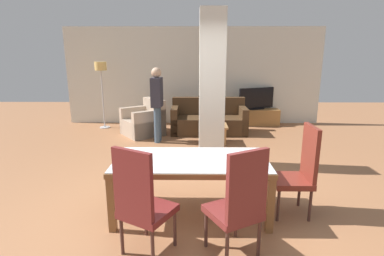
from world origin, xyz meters
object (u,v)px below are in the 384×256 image
at_px(tv_stand, 255,117).
at_px(dining_table, 191,169).
at_px(dining_chair_near_left, 141,201).
at_px(coffee_table, 214,134).
at_px(standing_person, 157,100).
at_px(sofa, 209,121).
at_px(dining_chair_near_right, 239,202).
at_px(bottle, 211,121).
at_px(dining_chair_head_right, 299,169).
at_px(tv_screen, 256,99).
at_px(armchair, 144,123).
at_px(floor_lamp, 101,73).

bearing_deg(tv_stand, dining_table, -109.86).
relative_size(dining_chair_near_left, coffee_table, 1.91).
bearing_deg(standing_person, sofa, 129.31).
relative_size(tv_stand, standing_person, 0.77).
bearing_deg(dining_chair_near_left, dining_chair_near_right, 28.25).
height_order(coffee_table, bottle, bottle).
relative_size(dining_chair_head_right, standing_person, 0.68).
relative_size(bottle, standing_person, 0.16).
distance_m(dining_chair_head_right, dining_chair_near_right, 1.21).
height_order(sofa, coffee_table, sofa).
height_order(dining_table, bottle, dining_table).
bearing_deg(dining_chair_near_left, tv_screen, 97.84).
bearing_deg(dining_chair_near_right, armchair, 81.22).
bearing_deg(coffee_table, standing_person, 175.99).
bearing_deg(bottle, sofa, 90.39).
bearing_deg(coffee_table, dining_chair_head_right, -74.52).
relative_size(dining_table, bottle, 6.99).
height_order(dining_table, coffee_table, dining_table).
relative_size(armchair, bottle, 4.48).
xyz_separation_m(bottle, floor_lamp, (-2.83, 1.44, 0.96)).
bearing_deg(sofa, armchair, 8.36).
distance_m(dining_table, dining_chair_near_left, 0.96).
xyz_separation_m(dining_table, bottle, (0.40, 3.07, -0.07)).
xyz_separation_m(coffee_table, floor_lamp, (-2.90, 1.41, 1.27)).
bearing_deg(armchair, tv_screen, -106.56).
distance_m(dining_chair_near_left, armchair, 4.70).
relative_size(dining_chair_near_right, standing_person, 0.68).
relative_size(tv_stand, floor_lamp, 0.73).
relative_size(coffee_table, standing_person, 0.35).
relative_size(dining_chair_head_right, bottle, 4.25).
bearing_deg(dining_chair_head_right, dining_chair_near_left, 115.01).
relative_size(dining_chair_head_right, sofa, 0.60).
bearing_deg(floor_lamp, dining_chair_near_right, -61.59).
relative_size(dining_chair_near_left, standing_person, 0.68).
distance_m(dining_chair_near_right, armchair, 4.95).
xyz_separation_m(coffee_table, standing_person, (-1.28, 0.09, 0.76)).
height_order(dining_chair_near_left, tv_stand, dining_chair_near_left).
bearing_deg(dining_chair_head_right, sofa, 13.00).
relative_size(tv_screen, floor_lamp, 0.58).
bearing_deg(coffee_table, dining_table, -98.66).
relative_size(dining_chair_near_left, sofa, 0.60).
bearing_deg(bottle, floor_lamp, 153.12).
bearing_deg(dining_chair_near_right, tv_stand, 48.58).
height_order(dining_chair_head_right, standing_person, standing_person).
xyz_separation_m(dining_table, dining_chair_near_right, (0.47, -0.85, 0.00)).
distance_m(sofa, bottle, 0.99).
bearing_deg(tv_stand, tv_screen, 90.00).
relative_size(dining_chair_near_left, tv_stand, 0.88).
relative_size(coffee_table, floor_lamp, 0.34).
distance_m(coffee_table, tv_screen, 2.26).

